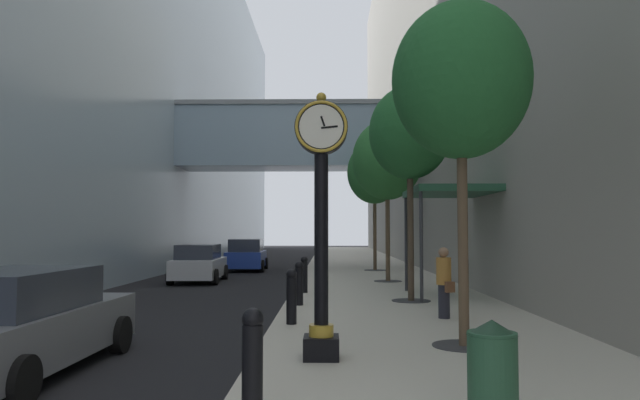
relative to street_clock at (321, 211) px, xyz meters
name	(u,v)px	position (x,y,z in m)	size (l,w,h in m)	color
ground_plane	(305,273)	(-1.12, 20.26, -2.43)	(110.00, 110.00, 0.00)	black
sidewalk_right	(362,268)	(1.95, 23.26, -2.36)	(6.13, 80.00, 0.14)	beige
building_block_left	(110,54)	(-12.42, 23.25, 9.80)	(22.33, 80.00, 24.55)	#93A8B7
building_block_right	(494,17)	(9.51, 23.26, 11.82)	(9.00, 80.00, 28.51)	gray
street_clock	(321,211)	(0.00, 0.00, 0.00)	(0.84, 0.55, 4.19)	black
bollard_nearest	(252,362)	(-0.68, -2.93, -1.68)	(0.23, 0.23, 1.17)	black
bollard_third	(291,295)	(-0.68, 3.37, -1.68)	(0.23, 0.23, 1.17)	black
bollard_fourth	(299,282)	(-0.68, 6.52, -1.68)	(0.23, 0.23, 1.17)	black
bollard_fifth	(304,274)	(-0.68, 9.67, -1.68)	(0.23, 0.23, 1.17)	black
street_tree_near	(461,82)	(2.45, 1.02, 2.33)	(2.43, 2.43, 6.04)	#333335
street_tree_mid_near	(410,134)	(2.45, 7.48, 2.50)	(2.35, 2.35, 6.18)	#333335
street_tree_mid_far	(387,160)	(2.45, 13.93, 2.52)	(2.80, 2.80, 6.44)	#333335
street_tree_far	(375,173)	(2.45, 20.38, 2.68)	(2.80, 2.80, 6.60)	#333335
trash_bin	(493,369)	(1.84, -2.89, -1.75)	(0.53, 0.53, 1.05)	#234C33
pedestrian_walking	(444,281)	(2.75, 4.23, -1.45)	(0.46, 0.52, 1.62)	#23232D
storefront_awning	(448,193)	(3.77, 8.71, 0.85)	(2.40, 3.60, 3.30)	#235138
car_silver_near	(199,264)	(-5.31, 15.01, -1.67)	(2.10, 4.09, 1.57)	#B7BABF
car_grey_mid	(20,324)	(-4.42, -0.58, -1.67)	(2.02, 4.66, 1.56)	slate
car_blue_far	(246,255)	(-4.33, 21.99, -1.61)	(2.21, 4.09, 1.70)	navy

